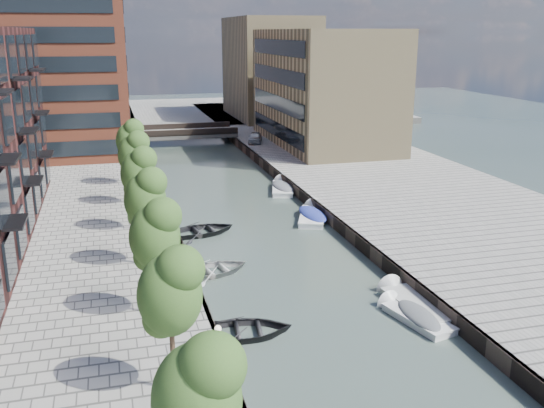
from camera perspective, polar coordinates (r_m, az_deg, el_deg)
name	(u,v)px	position (r m, az deg, el deg)	size (l,w,h in m)	color
water	(235,205)	(53.51, -3.50, -0.07)	(300.00, 300.00, 0.00)	#38473F
quay_right	(400,187)	(58.61, 11.99, 1.53)	(20.00, 140.00, 1.00)	gray
quay_wall_left	(165,204)	(52.54, -10.04, -0.02)	(0.25, 140.00, 1.00)	#332823
quay_wall_right	(301,195)	(54.88, 2.73, 0.89)	(0.25, 140.00, 1.00)	#332823
far_closure	(167,114)	(111.80, -9.89, 8.38)	(80.00, 40.00, 1.00)	gray
tower	(39,20)	(75.72, -21.11, 15.88)	(18.00, 18.00, 30.00)	#9A452D
tan_block_near	(323,87)	(77.33, 4.84, 10.88)	(12.00, 25.00, 14.00)	tan
tan_block_far	(270,68)	(102.03, -0.23, 12.70)	(12.00, 20.00, 16.00)	tan
bridge	(187,133)	(84.11, -8.02, 6.65)	(13.00, 6.00, 1.30)	gray
tree_0	(197,392)	(17.30, -7.10, -17.11)	(2.50, 2.50, 5.95)	#382619
tree_1	(170,289)	(23.45, -9.61, -7.94)	(2.50, 2.50, 5.95)	#382619
tree_2	(155,233)	(29.98, -10.99, -2.65)	(2.50, 2.50, 5.95)	#382619
tree_3	(145,196)	(36.68, -11.87, 0.73)	(2.50, 2.50, 5.95)	#382619
tree_4	(138,171)	(43.48, -12.48, 3.05)	(2.50, 2.50, 5.95)	#382619
tree_5	(133,152)	(50.33, -12.92, 4.75)	(2.50, 2.50, 5.95)	#382619
tree_6	(130,138)	(57.22, -13.25, 6.04)	(2.50, 2.50, 5.95)	#382619
lamp_0	(219,368)	(21.77, -5.02, -15.08)	(0.24, 0.24, 4.12)	black
lamp_1	(170,228)	(36.32, -9.56, -2.26)	(0.24, 0.24, 4.12)	black
lamp_2	(150,171)	(51.73, -11.41, 3.10)	(0.24, 0.24, 4.12)	black
sloop_1	(244,335)	(31.16, -2.67, -12.26)	(3.53, 4.94, 1.02)	black
sloop_3	(213,274)	(38.63, -5.58, -6.54)	(3.43, 4.80, 0.99)	#B3B3B1
sloop_4	(201,234)	(46.01, -6.65, -2.84)	(3.69, 5.17, 1.07)	#232326
motorboat_1	(413,316)	(33.51, 13.11, -10.21)	(2.59, 4.84, 1.53)	white
motorboat_2	(410,303)	(35.17, 12.89, -9.04)	(2.42, 5.50, 1.78)	beige
motorboat_3	(313,215)	(49.68, 3.86, -1.07)	(3.89, 5.93, 1.87)	white
motorboat_4	(283,188)	(58.37, 1.00, 1.54)	(3.29, 5.80, 1.83)	white
car	(255,137)	(77.96, -1.60, 6.29)	(1.61, 4.00, 1.36)	#AFB1B4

